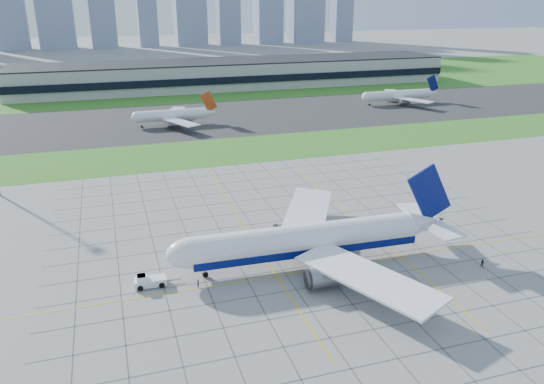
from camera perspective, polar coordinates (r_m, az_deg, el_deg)
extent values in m
plane|color=gray|center=(111.90, 5.09, -7.76)|extent=(1400.00, 1400.00, 0.00)
cube|color=#3E7722|center=(192.20, -5.20, 4.42)|extent=(700.00, 35.00, 0.04)
cube|color=#383838|center=(244.62, -8.07, 7.78)|extent=(700.00, 75.00, 0.04)
cube|color=#3E7722|center=(351.83, -11.25, 11.42)|extent=(700.00, 145.00, 0.04)
cube|color=#474744|center=(113.96, -20.21, -8.50)|extent=(0.18, 130.00, 0.02)
cube|color=#474744|center=(113.61, -16.17, -8.09)|extent=(0.18, 130.00, 0.02)
cube|color=#474744|center=(113.83, -12.12, -7.65)|extent=(0.18, 130.00, 0.02)
cube|color=#474744|center=(114.61, -8.12, -7.17)|extent=(0.18, 130.00, 0.02)
cube|color=#474744|center=(115.93, -4.20, -6.67)|extent=(0.18, 130.00, 0.02)
cube|color=#474744|center=(117.78, -0.40, -6.15)|extent=(0.18, 130.00, 0.02)
cube|color=#474744|center=(120.14, 3.27, -5.63)|extent=(0.18, 130.00, 0.02)
cube|color=#474744|center=(122.98, 6.77, -5.10)|extent=(0.18, 130.00, 0.02)
cube|color=#474744|center=(126.26, 10.10, -4.58)|extent=(0.18, 130.00, 0.02)
cube|color=#474744|center=(129.95, 13.24, -4.08)|extent=(0.18, 130.00, 0.02)
cube|color=#474744|center=(134.01, 16.20, -3.60)|extent=(0.18, 130.00, 0.02)
cube|color=#474744|center=(138.42, 18.97, -3.13)|extent=(0.18, 130.00, 0.02)
cube|color=#474744|center=(143.14, 21.57, -2.69)|extent=(0.18, 130.00, 0.02)
cube|color=#474744|center=(87.99, 13.41, -17.01)|extent=(110.00, 0.18, 0.02)
cube|color=#474744|center=(93.51, 10.87, -14.29)|extent=(110.00, 0.18, 0.02)
cube|color=#474744|center=(99.38, 8.68, -11.86)|extent=(110.00, 0.18, 0.02)
cube|color=#474744|center=(105.52, 6.77, -9.69)|extent=(110.00, 0.18, 0.02)
cube|color=#474744|center=(111.90, 5.09, -7.76)|extent=(110.00, 0.18, 0.02)
cube|color=#474744|center=(118.47, 3.61, -6.03)|extent=(110.00, 0.18, 0.02)
cube|color=#474744|center=(125.21, 2.29, -4.48)|extent=(110.00, 0.18, 0.02)
cube|color=#474744|center=(132.09, 1.12, -3.09)|extent=(110.00, 0.18, 0.02)
cube|color=#474744|center=(139.10, 0.07, -1.84)|extent=(110.00, 0.18, 0.02)
cube|color=#474744|center=(146.20, -0.89, -0.71)|extent=(110.00, 0.18, 0.02)
cube|color=#474744|center=(153.39, -1.75, 0.32)|extent=(110.00, 0.18, 0.02)
cube|color=#474744|center=(160.66, -2.53, 1.25)|extent=(110.00, 0.18, 0.02)
cube|color=#474744|center=(167.99, -3.25, 2.11)|extent=(110.00, 0.18, 0.02)
cube|color=#DDB10B|center=(110.28, 5.49, -8.22)|extent=(120.00, 0.25, 0.03)
cube|color=#DDB10B|center=(125.96, -2.62, -4.33)|extent=(0.25, 100.00, 0.03)
cube|color=#DDB10B|center=(135.20, 8.92, -2.78)|extent=(0.25, 100.00, 0.03)
cube|color=#B7B7B2|center=(333.35, -3.80, 12.58)|extent=(260.00, 42.00, 15.00)
cube|color=black|center=(312.79, -2.82, 11.99)|extent=(260.00, 1.00, 4.00)
cube|color=black|center=(332.37, -3.83, 13.93)|extent=(260.00, 42.00, 0.80)
cube|color=#838FAB|center=(612.11, -22.32, 17.51)|extent=(35.00, 31.50, 74.00)
cube|color=#838FAB|center=(613.03, -13.38, 19.09)|extent=(20.00, 18.00, 88.00)
cube|color=#838FAB|center=(627.35, -4.74, 18.36)|extent=(24.00, 21.60, 62.00)
cube|color=#838FAB|center=(654.47, 3.66, 19.26)|extent=(36.00, 32.40, 80.00)
cylinder|color=white|center=(109.48, 3.69, -5.02)|extent=(47.44, 7.70, 6.17)
cube|color=#09125A|center=(110.33, 3.67, -5.93)|extent=(47.43, 7.29, 1.64)
ellipsoid|color=white|center=(104.69, -8.70, -6.48)|extent=(10.06, 6.48, 6.17)
cube|color=black|center=(104.27, -9.95, -6.36)|extent=(2.37, 3.36, 0.62)
cone|color=white|center=(120.51, 16.03, -3.19)|extent=(8.41, 6.12, 5.86)
cube|color=#09125A|center=(118.28, 16.57, -0.10)|extent=(11.21, 0.88, 13.12)
cube|color=white|center=(125.95, 3.87, -2.02)|extent=(21.63, 29.76, 1.00)
cube|color=white|center=(98.71, 10.29, -9.02)|extent=(20.22, 30.04, 1.00)
cylinder|color=slate|center=(120.04, 1.96, -4.23)|extent=(6.80, 4.12, 3.90)
cylinder|color=slate|center=(101.94, 5.67, -9.08)|extent=(6.80, 4.12, 3.90)
cylinder|color=gray|center=(107.01, -7.19, -8.44)|extent=(0.38, 0.38, 2.67)
cylinder|color=black|center=(107.38, -7.17, -8.80)|extent=(1.15, 0.55, 1.13)
cylinder|color=black|center=(116.11, 5.51, -6.31)|extent=(1.38, 1.28, 1.34)
cylinder|color=black|center=(110.72, 6.73, -7.77)|extent=(1.38, 1.28, 1.34)
cube|color=white|center=(106.12, -12.94, -9.37)|extent=(6.13, 3.01, 1.41)
cube|color=white|center=(105.62, -13.86, -8.98)|extent=(1.88, 2.27, 1.11)
cube|color=black|center=(105.53, -13.87, -8.88)|extent=(1.67, 2.06, 0.70)
cube|color=gray|center=(106.43, -10.58, -9.27)|extent=(3.02, 0.28, 0.18)
cylinder|color=black|center=(107.42, -14.05, -9.30)|extent=(1.12, 0.54, 1.11)
cylinder|color=black|center=(105.14, -13.99, -9.99)|extent=(1.12, 0.54, 1.11)
cylinder|color=black|center=(107.49, -11.89, -9.09)|extent=(1.12, 0.54, 1.11)
cylinder|color=black|center=(105.21, -11.77, -9.77)|extent=(1.12, 0.54, 1.11)
imported|color=black|center=(104.05, -7.94, -9.71)|extent=(0.44, 0.63, 1.62)
imported|color=black|center=(118.19, 21.71, -7.14)|extent=(1.13, 1.06, 1.84)
cylinder|color=white|center=(233.33, -10.72, 8.14)|extent=(29.15, 4.80, 4.80)
cube|color=#AF3814|center=(234.77, -6.84, 9.67)|extent=(7.46, 0.40, 9.15)
cube|color=white|center=(244.43, -10.58, 8.51)|extent=(13.89, 20.66, 0.40)
cube|color=white|center=(223.09, -9.82, 7.43)|extent=(13.89, 20.66, 0.40)
cylinder|color=black|center=(236.61, -10.14, 7.35)|extent=(1.00, 1.00, 1.00)
cylinder|color=black|center=(232.36, -9.99, 7.12)|extent=(1.00, 1.00, 1.00)
cylinder|color=white|center=(284.65, 13.40, 10.12)|extent=(36.11, 4.80, 4.80)
cube|color=#070D49|center=(294.56, 16.91, 11.12)|extent=(7.46, 0.40, 9.15)
cube|color=white|center=(295.37, 12.72, 10.37)|extent=(13.89, 20.66, 0.40)
cube|color=white|center=(276.88, 14.99, 9.54)|extent=(13.89, 20.66, 0.40)
cylinder|color=black|center=(288.73, 13.63, 9.43)|extent=(1.00, 1.00, 1.00)
cylinder|color=black|center=(285.05, 14.08, 9.26)|extent=(1.00, 1.00, 1.00)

